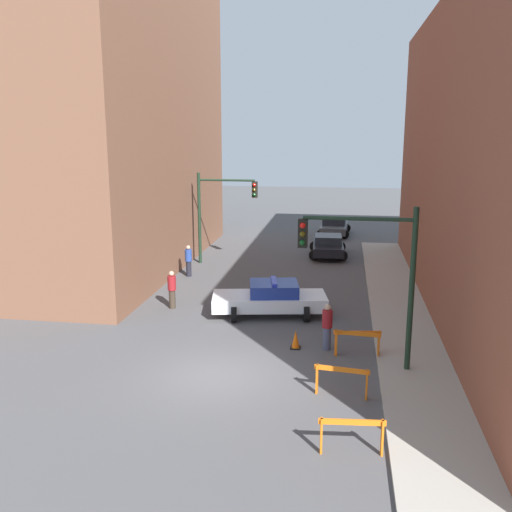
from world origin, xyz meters
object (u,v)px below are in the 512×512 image
(traffic_light_far, at_px, (218,205))
(pedestrian_sidewalk, at_px, (327,326))
(pedestrian_crossing, at_px, (172,289))
(police_car, at_px, (270,298))
(pedestrian_corner, at_px, (189,260))
(traffic_cone, at_px, (296,340))
(barrier_mid, at_px, (342,377))
(barrier_back, at_px, (357,340))
(parked_car_near, at_px, (328,245))
(parked_car_mid, at_px, (334,226))
(traffic_light_near, at_px, (374,264))
(barrier_corner, at_px, (358,339))
(barrier_front, at_px, (352,430))

(traffic_light_far, xyz_separation_m, pedestrian_sidewalk, (6.60, -12.25, -2.54))
(pedestrian_crossing, relative_size, pedestrian_sidewalk, 1.00)
(police_car, xyz_separation_m, pedestrian_corner, (-5.08, 5.70, 0.14))
(traffic_cone, bearing_deg, pedestrian_corner, 124.91)
(barrier_mid, distance_m, barrier_back, 3.10)
(police_car, distance_m, parked_car_near, 11.94)
(barrier_mid, bearing_deg, parked_car_mid, 91.66)
(police_car, distance_m, parked_car_mid, 18.99)
(parked_car_near, relative_size, traffic_cone, 6.68)
(traffic_light_near, bearing_deg, barrier_mid, -113.67)
(traffic_light_near, xyz_separation_m, pedestrian_corner, (-8.96, 10.72, -2.67))
(pedestrian_crossing, relative_size, barrier_back, 1.04)
(traffic_cone, bearing_deg, parked_car_near, 87.57)
(police_car, relative_size, barrier_back, 3.10)
(police_car, distance_m, barrier_mid, 7.65)
(barrier_back, bearing_deg, pedestrian_corner, 131.52)
(police_car, distance_m, pedestrian_sidewalk, 4.25)
(police_car, height_order, pedestrian_crossing, pedestrian_crossing)
(police_car, relative_size, pedestrian_corner, 2.98)
(pedestrian_sidewalk, bearing_deg, police_car, -81.22)
(parked_car_mid, distance_m, pedestrian_crossing, 19.72)
(traffic_light_far, height_order, barrier_corner, traffic_light_far)
(traffic_light_near, distance_m, traffic_cone, 4.35)
(traffic_light_far, distance_m, pedestrian_crossing, 8.90)
(pedestrian_crossing, distance_m, barrier_mid, 10.33)
(parked_car_near, bearing_deg, traffic_light_far, -156.87)
(pedestrian_crossing, relative_size, barrier_mid, 1.04)
(pedestrian_corner, height_order, barrier_back, pedestrian_corner)
(traffic_light_far, distance_m, police_car, 10.08)
(pedestrian_corner, relative_size, barrier_back, 1.04)
(parked_car_mid, xyz_separation_m, barrier_corner, (1.26, -22.75, -0.06))
(barrier_mid, bearing_deg, pedestrian_crossing, 135.05)
(traffic_light_near, distance_m, barrier_front, 5.84)
(traffic_cone, bearing_deg, barrier_front, -73.74)
(traffic_light_near, bearing_deg, barrier_back, 110.87)
(traffic_light_near, relative_size, police_car, 1.05)
(traffic_light_far, distance_m, pedestrian_sidewalk, 14.15)
(police_car, distance_m, traffic_cone, 3.81)
(barrier_front, height_order, barrier_corner, same)
(traffic_light_near, bearing_deg, traffic_light_far, 120.19)
(pedestrian_sidewalk, distance_m, barrier_back, 1.18)
(pedestrian_sidewalk, distance_m, barrier_corner, 1.16)
(traffic_light_far, bearing_deg, pedestrian_sidewalk, -61.67)
(traffic_light_near, relative_size, barrier_back, 3.25)
(police_car, bearing_deg, barrier_mid, -166.84)
(barrier_front, relative_size, barrier_mid, 1.00)
(traffic_light_near, xyz_separation_m, pedestrian_sidewalk, (-1.43, 1.56, -2.67))
(pedestrian_sidewalk, distance_m, traffic_cone, 1.22)
(traffic_light_far, relative_size, pedestrian_sidewalk, 3.13)
(traffic_light_near, distance_m, barrier_mid, 3.65)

